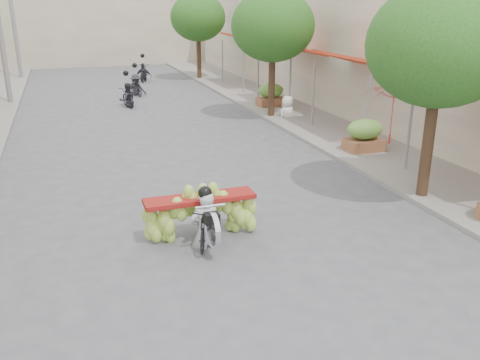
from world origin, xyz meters
TOP-DOWN VIEW (x-y plane):
  - ground at (0.00, 0.00)m, footprint 120.00×120.00m
  - sidewalk_right at (7.00, 15.00)m, footprint 4.00×60.00m
  - shophouse_row_right at (11.99, 14.00)m, footprint 9.77×40.00m
  - far_building at (0.00, 38.00)m, footprint 20.00×6.00m
  - utility_pole_back at (-5.40, 30.00)m, footprint 0.60×0.24m
  - street_tree_near at (5.40, 4.00)m, footprint 3.40×3.40m
  - street_tree_mid at (5.40, 14.00)m, footprint 3.40×3.40m
  - street_tree_far at (5.40, 26.00)m, footprint 3.40×3.40m
  - produce_crate_mid at (6.20, 8.00)m, footprint 1.20×0.88m
  - produce_crate_far at (6.20, 16.00)m, footprint 1.20×0.88m
  - banana_motorbike at (-0.46, 3.49)m, footprint 2.32×1.75m
  - market_umbrella at (6.18, 6.56)m, footprint 2.17×2.17m
  - pedestrian at (5.98, 13.62)m, footprint 0.99×0.81m
  - bg_motorbike_a at (-0.08, 18.52)m, footprint 0.86×1.59m
  - bg_motorbike_b at (0.74, 21.44)m, footprint 1.14×1.78m
  - bg_motorbike_c at (1.90, 26.33)m, footprint 1.13×1.89m

SIDE VIEW (x-z plane):
  - ground at x=0.00m, z-range 0.00..0.00m
  - sidewalk_right at x=7.00m, z-range 0.00..0.12m
  - produce_crate_mid at x=6.20m, z-range 0.13..1.29m
  - produce_crate_far at x=6.20m, z-range 0.13..1.29m
  - banana_motorbike at x=-0.46m, z-range -0.36..1.83m
  - bg_motorbike_a at x=-0.08m, z-range -0.22..1.73m
  - bg_motorbike_c at x=1.90m, z-range -0.20..1.75m
  - bg_motorbike_b at x=0.74m, z-range -0.13..1.82m
  - pedestrian at x=5.98m, z-range 0.12..1.86m
  - market_umbrella at x=6.18m, z-range 1.60..3.41m
  - shophouse_row_right at x=11.99m, z-range 0.00..6.00m
  - far_building at x=0.00m, z-range 0.00..7.00m
  - street_tree_near at x=5.40m, z-range 1.16..6.41m
  - street_tree_mid at x=5.40m, z-range 1.16..6.41m
  - street_tree_far at x=5.40m, z-range 1.16..6.41m
  - utility_pole_back at x=-5.40m, z-range 0.03..8.03m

